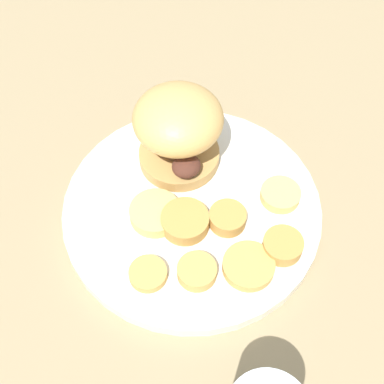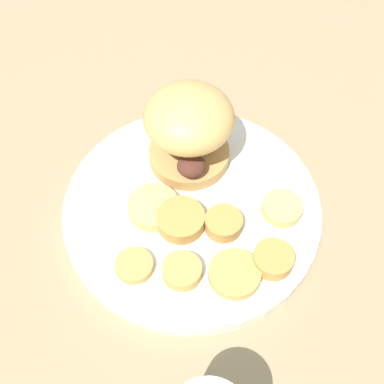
# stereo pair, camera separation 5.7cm
# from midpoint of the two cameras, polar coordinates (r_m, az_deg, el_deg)

# --- Properties ---
(ground_plane) EXTENTS (4.00, 4.00, 0.00)m
(ground_plane) POSITION_cam_midpoint_polar(r_m,az_deg,el_deg) (0.60, -2.68, -2.51)
(ground_plane) COLOR #937F5B
(dinner_plate) EXTENTS (0.28, 0.28, 0.02)m
(dinner_plate) POSITION_cam_midpoint_polar(r_m,az_deg,el_deg) (0.59, -2.72, -2.00)
(dinner_plate) COLOR white
(dinner_plate) RESTS_ON ground_plane
(sandwich) EXTENTS (0.10, 0.10, 0.10)m
(sandwich) POSITION_cam_midpoint_polar(r_m,az_deg,el_deg) (0.58, -4.28, 6.57)
(sandwich) COLOR tan
(sandwich) RESTS_ON dinner_plate
(potato_round_0) EXTENTS (0.05, 0.05, 0.01)m
(potato_round_0) POSITION_cam_midpoint_polar(r_m,az_deg,el_deg) (0.54, 3.09, -8.12)
(potato_round_0) COLOR tan
(potato_round_0) RESTS_ON dinner_plate
(potato_round_1) EXTENTS (0.04, 0.04, 0.02)m
(potato_round_1) POSITION_cam_midpoint_polar(r_m,az_deg,el_deg) (0.57, 0.98, -3.02)
(potato_round_1) COLOR #BC8942
(potato_round_1) RESTS_ON dinner_plate
(potato_round_2) EXTENTS (0.04, 0.04, 0.01)m
(potato_round_2) POSITION_cam_midpoint_polar(r_m,az_deg,el_deg) (0.54, -7.71, -8.87)
(potato_round_2) COLOR tan
(potato_round_2) RESTS_ON dinner_plate
(potato_round_3) EXTENTS (0.04, 0.04, 0.01)m
(potato_round_3) POSITION_cam_midpoint_polar(r_m,az_deg,el_deg) (0.54, -2.50, -8.69)
(potato_round_3) COLOR tan
(potato_round_3) RESTS_ON dinner_plate
(potato_round_4) EXTENTS (0.04, 0.04, 0.02)m
(potato_round_4) POSITION_cam_midpoint_polar(r_m,az_deg,el_deg) (0.55, 6.79, -5.92)
(potato_round_4) COLOR #BC8942
(potato_round_4) RESTS_ON dinner_plate
(potato_round_5) EXTENTS (0.05, 0.05, 0.02)m
(potato_round_5) POSITION_cam_midpoint_polar(r_m,az_deg,el_deg) (0.57, -3.53, -3.37)
(potato_round_5) COLOR #BC8942
(potato_round_5) RESTS_ON dinner_plate
(potato_round_6) EXTENTS (0.04, 0.04, 0.01)m
(potato_round_6) POSITION_cam_midpoint_polar(r_m,az_deg,el_deg) (0.59, 6.73, -0.47)
(potato_round_6) COLOR #DBB766
(potato_round_6) RESTS_ON dinner_plate
(potato_round_7) EXTENTS (0.06, 0.06, 0.01)m
(potato_round_7) POSITION_cam_midpoint_polar(r_m,az_deg,el_deg) (0.58, -6.77, -2.45)
(potato_round_7) COLOR #DBB766
(potato_round_7) RESTS_ON dinner_plate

